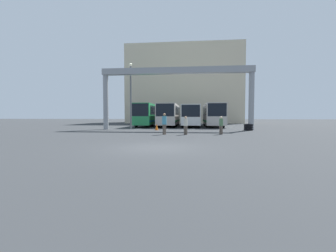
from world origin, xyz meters
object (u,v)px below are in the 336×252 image
object	(u,v)px
bus_slot_2	(191,115)
tire_stack	(249,127)
bus_slot_3	(213,114)
pedestrian_near_center	(221,125)
pedestrian_mid_left	(164,123)
traffic_cone	(157,127)
pedestrian_near_right	(186,125)
lamp_post	(131,93)
bus_slot_1	(169,114)
bus_slot_0	(148,114)

from	to	relation	value
bus_slot_2	tire_stack	xyz separation A→B (m)	(6.45, -8.57, -1.45)
bus_slot_3	pedestrian_near_center	distance (m)	14.22
pedestrian_mid_left	traffic_cone	size ratio (longest dim) A/B	2.48
pedestrian_near_right	tire_stack	distance (m)	9.53
traffic_cone	lamp_post	world-z (taller)	lamp_post
bus_slot_3	tire_stack	bearing A→B (deg)	-68.92
bus_slot_3	lamp_post	bearing A→B (deg)	-144.63
bus_slot_1	traffic_cone	bearing A→B (deg)	-92.94
traffic_cone	lamp_post	bearing A→B (deg)	156.92
lamp_post	pedestrian_near_center	bearing A→B (deg)	-34.29
bus_slot_2	pedestrian_near_center	xyz separation A→B (m)	(2.67, -14.59, -0.97)
bus_slot_0	bus_slot_1	world-z (taller)	bus_slot_0
bus_slot_2	lamp_post	distance (m)	10.94
bus_slot_0	tire_stack	size ratio (longest dim) A/B	10.59
lamp_post	bus_slot_0	bearing A→B (deg)	85.97
bus_slot_1	bus_slot_2	xyz separation A→B (m)	(3.31, -0.30, -0.09)
bus_slot_0	lamp_post	bearing A→B (deg)	-94.03
traffic_cone	tire_stack	size ratio (longest dim) A/B	0.71
pedestrian_near_center	lamp_post	size ratio (longest dim) A/B	0.20
bus_slot_1	pedestrian_near_center	bearing A→B (deg)	-68.10
pedestrian_mid_left	bus_slot_3	bearing A→B (deg)	9.50
pedestrian_mid_left	pedestrian_near_right	distance (m)	1.83
pedestrian_near_right	traffic_cone	bearing A→B (deg)	143.41
bus_slot_1	pedestrian_near_center	distance (m)	16.08
bus_slot_1	pedestrian_mid_left	world-z (taller)	bus_slot_1
bus_slot_3	pedestrian_mid_left	xyz separation A→B (m)	(-5.52, -14.81, -0.93)
tire_stack	pedestrian_mid_left	bearing A→B (deg)	-142.41
pedestrian_near_right	bus_slot_1	bearing A→B (deg)	123.92
pedestrian_mid_left	traffic_cone	distance (m)	6.17
bus_slot_0	bus_slot_2	distance (m)	6.63
bus_slot_0	pedestrian_mid_left	size ratio (longest dim) A/B	6.02
traffic_cone	bus_slot_1	bearing A→B (deg)	87.06
pedestrian_near_center	tire_stack	distance (m)	7.12
bus_slot_0	lamp_post	size ratio (longest dim) A/B	1.39
bus_slot_1	tire_stack	size ratio (longest dim) A/B	11.41
bus_slot_3	bus_slot_1	bearing A→B (deg)	173.73
bus_slot_0	pedestrian_near_center	distance (m)	17.23
bus_slot_3	tire_stack	world-z (taller)	bus_slot_3
pedestrian_near_center	bus_slot_2	bearing A→B (deg)	-34.82
bus_slot_0	tire_stack	xyz separation A→B (m)	(13.08, -8.45, -1.56)
pedestrian_mid_left	lamp_post	world-z (taller)	lamp_post
bus_slot_3	pedestrian_near_right	xyz separation A→B (m)	(-3.70, -14.77, -1.06)
pedestrian_near_center	traffic_cone	distance (m)	8.37
bus_slot_2	tire_stack	bearing A→B (deg)	-53.02
bus_slot_2	bus_slot_3	xyz separation A→B (m)	(3.31, -0.43, 0.09)
pedestrian_near_center	pedestrian_near_right	size ratio (longest dim) A/B	1.00
bus_slot_2	lamp_post	size ratio (longest dim) A/B	1.42
tire_stack	pedestrian_near_center	bearing A→B (deg)	-122.16
bus_slot_2	lamp_post	xyz separation A→B (m)	(-7.17, -7.87, 2.51)
tire_stack	bus_slot_1	bearing A→B (deg)	137.75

